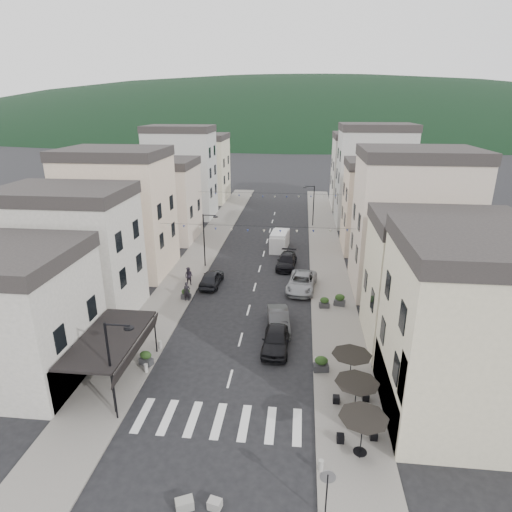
{
  "coord_description": "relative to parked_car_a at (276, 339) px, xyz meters",
  "views": [
    {
      "loc": [
        4.25,
        -17.53,
        17.21
      ],
      "look_at": [
        0.19,
        20.4,
        3.5
      ],
      "focal_mm": 30.0,
      "sensor_mm": 36.0,
      "label": 1
    }
  ],
  "objects": [
    {
      "name": "ground",
      "position": [
        -2.8,
        -10.01,
        -0.82
      ],
      "size": [
        700.0,
        700.0,
        0.0
      ],
      "primitive_type": "plane",
      "color": "black",
      "rests_on": "ground"
    },
    {
      "name": "sidewalk_left",
      "position": [
        -10.3,
        21.99,
        -0.76
      ],
      "size": [
        4.0,
        76.0,
        0.12
      ],
      "primitive_type": "cube",
      "color": "slate",
      "rests_on": "ground"
    },
    {
      "name": "sidewalk_right",
      "position": [
        4.7,
        21.99,
        -0.76
      ],
      "size": [
        4.0,
        76.0,
        0.12
      ],
      "primitive_type": "cube",
      "color": "slate",
      "rests_on": "ground"
    },
    {
      "name": "hill_backdrop",
      "position": [
        -2.8,
        289.99,
        -0.82
      ],
      "size": [
        640.0,
        360.0,
        70.0
      ],
      "primitive_type": "ellipsoid",
      "color": "black",
      "rests_on": "ground"
    },
    {
      "name": "bistro_building",
      "position": [
        11.7,
        -6.01,
        4.18
      ],
      "size": [
        10.0,
        8.0,
        10.0
      ],
      "primitive_type": "cube",
      "color": "beige",
      "rests_on": "ground"
    },
    {
      "name": "boutique_awning",
      "position": [
        -10.05,
        -5.01,
        2.3
      ],
      "size": [
        3.77,
        7.5,
        3.28
      ],
      "color": "black",
      "rests_on": "ground"
    },
    {
      "name": "buildings_row_left",
      "position": [
        -17.3,
        27.74,
        5.3
      ],
      "size": [
        10.2,
        54.16,
        14.0
      ],
      "color": "#A9A69B",
      "rests_on": "ground"
    },
    {
      "name": "buildings_row_right",
      "position": [
        11.7,
        26.58,
        5.5
      ],
      "size": [
        10.2,
        54.16,
        14.5
      ],
      "color": "beige",
      "rests_on": "ground"
    },
    {
      "name": "cafe_terrace",
      "position": [
        4.9,
        -7.21,
        1.54
      ],
      "size": [
        2.5,
        8.1,
        2.53
      ],
      "color": "black",
      "rests_on": "ground"
    },
    {
      "name": "streetlamp_left_near",
      "position": [
        -8.62,
        -8.01,
        2.88
      ],
      "size": [
        1.7,
        0.56,
        6.0
      ],
      "color": "black",
      "rests_on": "ground"
    },
    {
      "name": "streetlamp_left_far",
      "position": [
        -8.62,
        15.99,
        2.88
      ],
      "size": [
        1.7,
        0.56,
        6.0
      ],
      "color": "black",
      "rests_on": "ground"
    },
    {
      "name": "streetlamp_right_far",
      "position": [
        3.02,
        33.99,
        2.88
      ],
      "size": [
        1.7,
        0.56,
        6.0
      ],
      "color": "black",
      "rests_on": "ground"
    },
    {
      "name": "traffic_sign",
      "position": [
        3.0,
        -13.51,
        1.11
      ],
      "size": [
        0.7,
        0.07,
        2.7
      ],
      "color": "black",
      "rests_on": "ground"
    },
    {
      "name": "bollards",
      "position": [
        -2.8,
        -4.51,
        -0.4
      ],
      "size": [
        11.66,
        10.26,
        0.6
      ],
      "color": "gray",
      "rests_on": "ground"
    },
    {
      "name": "bunting_near",
      "position": [
        -2.8,
        11.99,
        4.84
      ],
      "size": [
        19.0,
        0.28,
        0.62
      ],
      "color": "black",
      "rests_on": "ground"
    },
    {
      "name": "bunting_far",
      "position": [
        -2.8,
        27.99,
        4.84
      ],
      "size": [
        19.0,
        0.28,
        0.62
      ],
      "color": "black",
      "rests_on": "ground"
    },
    {
      "name": "parked_car_a",
      "position": [
        0.0,
        0.0,
        0.0
      ],
      "size": [
        2.08,
        4.85,
        1.63
      ],
      "primitive_type": "imported",
      "rotation": [
        0.0,
        0.0,
        -0.03
      ],
      "color": "black",
      "rests_on": "ground"
    },
    {
      "name": "parked_car_b",
      "position": [
        0.0,
        2.99,
        -0.06
      ],
      "size": [
        2.2,
        4.79,
        1.52
      ],
      "primitive_type": "imported",
      "rotation": [
        0.0,
        0.0,
        0.13
      ],
      "color": "#353538",
      "rests_on": "ground"
    },
    {
      "name": "parked_car_c",
      "position": [
        1.8,
        10.89,
        -0.04
      ],
      "size": [
        3.22,
        5.86,
        1.55
      ],
      "primitive_type": "imported",
      "rotation": [
        0.0,
        0.0,
        -0.12
      ],
      "color": "#919499",
      "rests_on": "ground"
    },
    {
      "name": "parked_car_d",
      "position": [
        0.12,
        16.8,
        -0.1
      ],
      "size": [
        2.36,
        5.07,
        1.43
      ],
      "primitive_type": "imported",
      "rotation": [
        0.0,
        0.0,
        -0.07
      ],
      "color": "black",
      "rests_on": "ground"
    },
    {
      "name": "parked_car_e",
      "position": [
        -7.13,
        10.99,
        -0.05
      ],
      "size": [
        1.96,
        4.57,
        1.54
      ],
      "primitive_type": "imported",
      "rotation": [
        0.0,
        0.0,
        3.11
      ],
      "color": "black",
      "rests_on": "ground"
    },
    {
      "name": "delivery_van",
      "position": [
        -1.01,
        23.0,
        0.32
      ],
      "size": [
        2.3,
        4.98,
        2.32
      ],
      "rotation": [
        0.0,
        0.0,
        -0.08
      ],
      "color": "silver",
      "rests_on": "ground"
    },
    {
      "name": "pedestrian_a",
      "position": [
        -8.6,
        7.1,
        0.19
      ],
      "size": [
        0.68,
        0.48,
        1.78
      ],
      "primitive_type": "imported",
      "rotation": [
        0.0,
        0.0,
        0.09
      ],
      "color": "black",
      "rests_on": "sidewalk_left"
    },
    {
      "name": "pedestrian_b",
      "position": [
        -9.32,
        10.63,
        0.22
      ],
      "size": [
        1.04,
        0.9,
        1.83
      ],
      "primitive_type": "imported",
      "rotation": [
        0.0,
        0.0,
        -0.26
      ],
      "color": "#27222D",
      "rests_on": "sidewalk_left"
    },
    {
      "name": "concrete_block_a",
      "position": [
        -3.25,
        -13.71,
        -0.57
      ],
      "size": [
        0.94,
        0.79,
        0.5
      ],
      "primitive_type": "cube",
      "rotation": [
        0.0,
        0.0,
        0.43
      ],
      "color": "gray",
      "rests_on": "ground"
    },
    {
      "name": "concrete_block_b",
      "position": [
        -1.91,
        -13.55,
        -0.59
      ],
      "size": [
        0.69,
        0.58,
        0.45
      ],
      "primitive_type": "cube",
      "rotation": [
        0.0,
        0.0,
        -0.23
      ],
      "color": "gray",
      "rests_on": "ground"
    },
    {
      "name": "planter_la",
      "position": [
        -8.8,
        -3.16,
        -0.19
      ],
      "size": [
        1.05,
        0.79,
        1.04
      ],
      "rotation": [
        0.0,
        0.0,
        -0.34
      ],
      "color": "#323235",
      "rests_on": "sidewalk_left"
    },
    {
      "name": "planter_lb",
      "position": [
        -8.8,
        7.44,
        -0.21
      ],
      "size": [
        0.89,
        0.5,
        1.0
      ],
      "rotation": [
        0.0,
        0.0,
        -0.0
      ],
      "color": "#323234",
      "rests_on": "sidewalk_left"
    },
    {
      "name": "planter_ra",
      "position": [
        3.2,
        -2.64,
        -0.15
      ],
      "size": [
        1.08,
        0.7,
        1.13
      ],
      "rotation": [
        0.0,
        0.0,
        0.15
      ],
      "color": "#2C2C2F",
      "rests_on": "sidewalk_right"
    },
    {
      "name": "planter_rb",
      "position": [
        3.83,
        6.97,
        -0.22
      ],
      "size": [
        0.94,
        0.59,
        0.99
      ],
      "rotation": [
        0.0,
        0.0,
        0.11
      ],
      "color": "#2E2D30",
      "rests_on": "sidewalk_right"
    },
    {
      "name": "planter_rc",
      "position": [
        5.21,
        7.54,
        -0.16
      ],
      "size": [
        1.08,
        0.75,
        1.1
      ],
      "rotation": [
        0.0,
        0.0,
        -0.23
      ],
      "color": "#303033",
      "rests_on": "sidewalk_right"
    }
  ]
}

